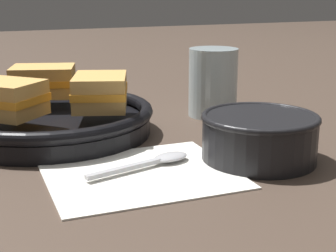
{
  "coord_description": "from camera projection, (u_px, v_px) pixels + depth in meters",
  "views": [
    {
      "loc": [
        -0.23,
        -0.54,
        0.21
      ],
      "look_at": [
        0.02,
        0.05,
        0.03
      ],
      "focal_mm": 55.0,
      "sensor_mm": 36.0,
      "label": 1
    }
  ],
  "objects": [
    {
      "name": "skillet",
      "position": [
        51.0,
        120.0,
        0.74
      ],
      "size": [
        0.29,
        0.38,
        0.04
      ],
      "color": "black",
      "rests_on": "ground_plane"
    },
    {
      "name": "drinking_glass",
      "position": [
        213.0,
        82.0,
        0.84
      ],
      "size": [
        0.08,
        0.08,
        0.11
      ],
      "color": "silver",
      "rests_on": "ground_plane"
    },
    {
      "name": "ground_plane",
      "position": [
        169.0,
        162.0,
        0.62
      ],
      "size": [
        4.0,
        4.0,
        0.0
      ],
      "primitive_type": "plane",
      "color": "#47382D"
    },
    {
      "name": "sandwich_near_right",
      "position": [
        100.0,
        92.0,
        0.71
      ],
      "size": [
        0.1,
        0.12,
        0.05
      ],
      "rotation": [
        0.0,
        0.0,
        7.5
      ],
      "color": "tan",
      "rests_on": "skillet"
    },
    {
      "name": "sandwich_near_left",
      "position": [
        4.0,
        98.0,
        0.67
      ],
      "size": [
        0.12,
        0.12,
        0.05
      ],
      "rotation": [
        0.0,
        0.0,
        5.48
      ],
      "color": "tan",
      "rests_on": "skillet"
    },
    {
      "name": "soup_bowl",
      "position": [
        259.0,
        134.0,
        0.62
      ],
      "size": [
        0.14,
        0.14,
        0.06
      ],
      "color": "black",
      "rests_on": "ground_plane"
    },
    {
      "name": "spoon",
      "position": [
        161.0,
        160.0,
        0.61
      ],
      "size": [
        0.14,
        0.05,
        0.01
      ],
      "rotation": [
        0.0,
        0.0,
        0.25
      ],
      "color": "#B7B7BC",
      "rests_on": "napkin"
    },
    {
      "name": "napkin",
      "position": [
        140.0,
        173.0,
        0.58
      ],
      "size": [
        0.21,
        0.18,
        0.0
      ],
      "color": "white",
      "rests_on": "ground_plane"
    },
    {
      "name": "sandwich_far_left",
      "position": [
        43.0,
        81.0,
        0.79
      ],
      "size": [
        0.11,
        0.1,
        0.05
      ],
      "rotation": [
        0.0,
        0.0,
        9.12
      ],
      "color": "tan",
      "rests_on": "skillet"
    }
  ]
}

